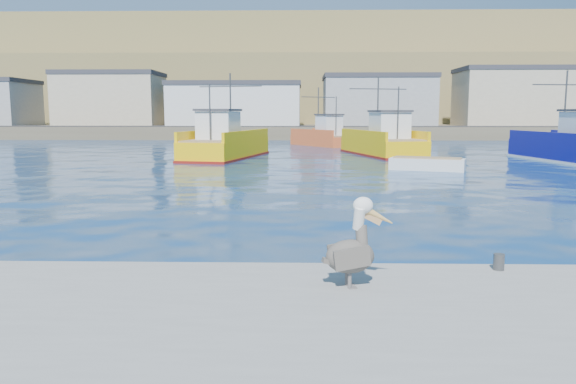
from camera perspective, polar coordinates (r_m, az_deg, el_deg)
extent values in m
plane|color=#072753|center=(13.93, 3.98, -5.96)|extent=(260.00, 260.00, 0.00)
cylinder|color=#4C4C4C|center=(11.07, 20.63, -6.67)|extent=(0.20, 0.20, 0.30)
cube|color=brown|center=(85.55, 1.87, 6.28)|extent=(160.00, 30.00, 1.60)
cube|color=olive|center=(111.54, 1.78, 9.35)|extent=(180.00, 40.00, 14.00)
cube|color=olive|center=(131.73, 1.74, 11.32)|extent=(200.00, 40.00, 24.00)
cube|color=#2D2D2D|center=(74.53, 1.93, 6.68)|extent=(150.00, 5.00, 0.10)
cube|color=tan|center=(85.05, -17.55, 8.81)|extent=(14.00, 9.00, 7.00)
cube|color=#333338|center=(85.22, -17.66, 11.36)|extent=(14.28, 9.18, 0.60)
cube|color=silver|center=(81.06, -5.26, 8.67)|extent=(18.00, 11.00, 5.50)
cube|color=#333338|center=(81.15, -5.29, 10.82)|extent=(18.36, 11.22, 0.60)
cube|color=gray|center=(81.22, 9.06, 8.96)|extent=(15.00, 10.00, 6.50)
cube|color=#333338|center=(81.36, 9.12, 11.46)|extent=(15.30, 10.20, 0.60)
cube|color=tan|center=(86.16, 22.53, 8.72)|extent=(17.00, 9.00, 7.50)
cube|color=#333338|center=(86.35, 22.68, 11.41)|extent=(17.34, 9.18, 0.60)
cube|color=#FFC007|center=(42.93, -6.28, 4.40)|extent=(5.79, 11.27, 1.40)
cube|color=#FFC007|center=(42.34, -4.15, 5.80)|extent=(2.45, 10.34, 0.70)
cube|color=#FFC007|center=(43.49, -8.40, 5.80)|extent=(2.45, 10.34, 0.70)
cube|color=maroon|center=(42.98, -6.27, 3.54)|extent=(5.90, 11.49, 0.25)
cube|color=#8C7251|center=(42.89, -6.30, 5.40)|extent=(5.42, 10.78, 0.10)
cube|color=white|center=(41.35, -7.09, 6.75)|extent=(3.02, 3.16, 2.00)
cube|color=#333338|center=(41.34, -7.12, 8.27)|extent=(3.27, 3.51, 0.15)
cylinder|color=#4C4C4C|center=(43.87, -5.86, 8.67)|extent=(0.14, 0.14, 5.00)
cylinder|color=#4C4C4C|center=(39.84, -7.94, 7.98)|extent=(0.12, 0.12, 4.00)
cylinder|color=#4C4C4C|center=(43.91, -5.89, 10.62)|extent=(4.92, 1.14, 0.08)
cube|color=#FFC007|center=(46.14, 9.49, 4.55)|extent=(5.92, 10.76, 1.33)
cube|color=#FFC007|center=(46.74, 11.41, 5.78)|extent=(2.65, 9.75, 0.70)
cube|color=#FFC007|center=(45.49, 7.58, 5.81)|extent=(2.65, 9.75, 0.70)
cube|color=maroon|center=(46.18, 9.47, 3.79)|extent=(6.03, 10.97, 0.25)
cube|color=#8C7251|center=(46.10, 9.51, 5.43)|extent=(5.54, 10.29, 0.10)
cube|color=white|center=(44.66, 10.29, 6.68)|extent=(3.02, 3.08, 2.00)
cube|color=#333338|center=(44.65, 10.32, 8.09)|extent=(3.26, 3.42, 0.15)
cylinder|color=#4C4C4C|center=(47.01, 9.11, 8.47)|extent=(0.15, 0.15, 5.00)
cylinder|color=#4C4C4C|center=(43.24, 11.12, 7.81)|extent=(0.12, 0.12, 4.00)
cylinder|color=#4C4C4C|center=(47.05, 9.15, 10.30)|extent=(4.80, 1.29, 0.08)
cube|color=navy|center=(44.16, 26.82, 3.67)|extent=(5.22, 10.92, 1.36)
cube|color=navy|center=(43.16, 25.01, 5.07)|extent=(1.78, 10.18, 0.70)
cube|color=silver|center=(44.20, 26.77, 2.85)|extent=(5.33, 11.13, 0.25)
cube|color=#8C7251|center=(44.12, 26.88, 4.61)|extent=(4.87, 10.46, 0.10)
cylinder|color=#4C4C4C|center=(44.95, 26.33, 7.83)|extent=(0.14, 0.14, 5.00)
cylinder|color=#4C4C4C|center=(44.99, 26.45, 9.73)|extent=(5.09, 0.86, 0.08)
cube|color=#E95C29|center=(58.75, 3.51, 5.21)|extent=(6.76, 8.28, 1.03)
cube|color=#E95C29|center=(59.51, 4.63, 6.07)|extent=(4.32, 6.64, 0.70)
cube|color=#E95C29|center=(57.93, 2.37, 6.04)|extent=(4.32, 6.64, 0.70)
cube|color=#8C7251|center=(58.72, 3.51, 5.76)|extent=(6.39, 7.88, 0.10)
cube|color=white|center=(57.72, 4.19, 6.76)|extent=(2.82, 2.79, 2.00)
cube|color=#333338|center=(57.70, 4.21, 7.85)|extent=(3.07, 3.07, 0.15)
cylinder|color=#4C4C4C|center=(59.33, 3.09, 8.16)|extent=(0.17, 0.17, 5.00)
cylinder|color=#4C4C4C|center=(56.74, 4.90, 7.64)|extent=(0.14, 0.14, 4.00)
cylinder|color=#4C4C4C|center=(59.36, 3.11, 9.60)|extent=(3.55, 2.30, 0.08)
cube|color=silver|center=(34.40, 13.95, 2.62)|extent=(4.58, 2.88, 0.86)
cube|color=#8C7251|center=(34.36, 13.97, 3.39)|extent=(4.06, 2.43, 0.09)
cylinder|color=#595451|center=(9.38, 6.28, -8.87)|extent=(0.07, 0.07, 0.28)
cube|color=#595451|center=(9.43, 6.58, -9.63)|extent=(0.16, 0.14, 0.02)
cylinder|color=#595451|center=(9.55, 5.99, -8.56)|extent=(0.07, 0.07, 0.28)
cube|color=#595451|center=(9.60, 6.28, -9.31)|extent=(0.16, 0.14, 0.02)
ellipsoid|color=#38332D|center=(9.37, 6.32, -6.52)|extent=(0.90, 0.63, 0.57)
cube|color=#38332D|center=(9.15, 6.53, -6.71)|extent=(0.63, 0.18, 0.41)
cube|color=#38332D|center=(9.56, 5.83, -6.06)|extent=(0.63, 0.18, 0.41)
cube|color=#38332D|center=(9.30, 4.16, -7.02)|extent=(0.24, 0.19, 0.12)
cylinder|color=#38332D|center=(9.35, 7.50, -4.63)|extent=(0.24, 0.32, 0.45)
cylinder|color=white|center=(9.27, 7.23, -2.63)|extent=(0.23, 0.32, 0.42)
ellipsoid|color=white|center=(9.25, 7.63, -1.36)|extent=(0.38, 0.31, 0.28)
cone|color=gold|center=(9.36, 9.12, -2.40)|extent=(0.58, 0.24, 0.39)
cube|color=tan|center=(9.33, 8.52, -2.66)|extent=(0.35, 0.11, 0.25)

